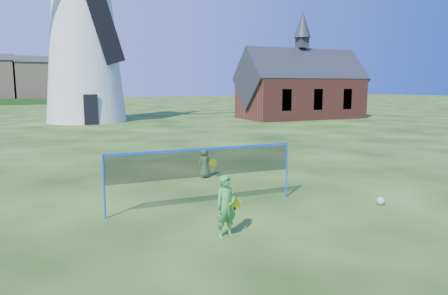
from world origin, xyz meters
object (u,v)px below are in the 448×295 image
object	(u,v)px
badminton_net	(204,164)
player_girl	(226,206)
play_ball	(381,201)
windmill	(84,39)
player_boy	(205,163)
chapel	(301,89)

from	to	relation	value
badminton_net	player_girl	distance (m)	2.33
badminton_net	player_girl	xyz separation A→B (m)	(-0.35, -2.25, -0.49)
badminton_net	play_ball	size ratio (longest dim) A/B	22.95
windmill	player_girl	xyz separation A→B (m)	(-0.17, -30.43, -6.33)
player_girl	player_boy	world-z (taller)	player_girl
badminton_net	player_boy	xyz separation A→B (m)	(1.25, 3.25, -0.63)
player_girl	player_boy	size ratio (longest dim) A/B	1.28
badminton_net	chapel	bearing A→B (deg)	51.78
windmill	badminton_net	world-z (taller)	windmill
chapel	badminton_net	size ratio (longest dim) A/B	2.34
player_girl	play_ball	world-z (taller)	player_girl
play_ball	player_girl	bearing A→B (deg)	-173.61
badminton_net	windmill	bearing A→B (deg)	90.37
player_girl	player_boy	bearing A→B (deg)	65.97
player_girl	play_ball	size ratio (longest dim) A/B	5.94
windmill	player_girl	distance (m)	31.08
player_girl	player_boy	distance (m)	5.73
play_ball	windmill	bearing A→B (deg)	98.60
windmill	player_boy	size ratio (longest dim) A/B	20.46
badminton_net	player_boy	world-z (taller)	badminton_net
badminton_net	play_ball	distance (m)	4.78
play_ball	badminton_net	bearing A→B (deg)	158.38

